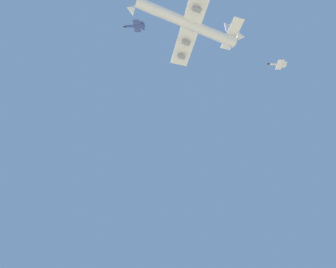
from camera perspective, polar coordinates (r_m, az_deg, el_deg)
The scene contains 4 objects.
carrier_jet at distance 171.52m, azimuth 5.10°, elevation 23.89°, with size 73.90×59.46×20.95m.
chase_jet_lead at distance 198.65m, azimuth -7.46°, elevation 23.35°, with size 14.05×11.25×4.00m.
chase_jet_left_wing at distance 190.45m, azimuth -7.72°, elevation 23.48°, with size 13.20×12.44×4.00m.
chase_jet_right_wing at distance 209.72m, azimuth 23.94°, elevation 14.44°, with size 14.24×10.92×4.00m.
Camera 1 is at (42.77, 71.92, 4.22)m, focal length 26.48 mm.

